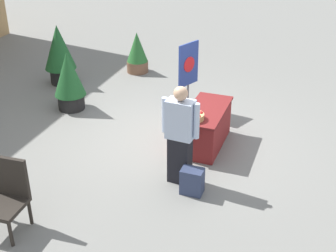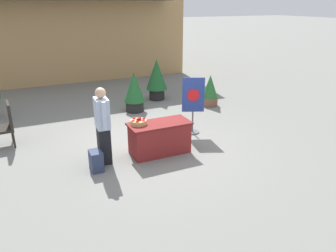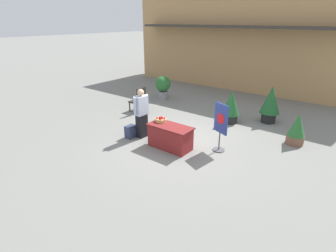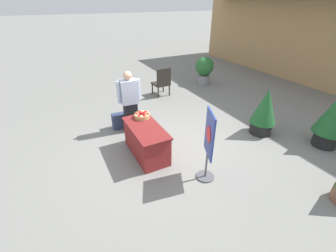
# 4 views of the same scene
# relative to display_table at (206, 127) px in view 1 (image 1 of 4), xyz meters

# --- Properties ---
(ground_plane) EXTENTS (120.00, 120.00, 0.00)m
(ground_plane) POSITION_rel_display_table_xyz_m (0.00, 0.62, -0.36)
(ground_plane) COLOR slate
(display_table) EXTENTS (1.38, 0.65, 0.72)m
(display_table) POSITION_rel_display_table_xyz_m (0.00, 0.00, 0.00)
(display_table) COLOR maroon
(display_table) RESTS_ON ground_plane
(apple_basket) EXTENTS (0.36, 0.36, 0.16)m
(apple_basket) POSITION_rel_display_table_xyz_m (-0.45, 0.11, 0.42)
(apple_basket) COLOR tan
(apple_basket) RESTS_ON display_table
(person_visitor) EXTENTS (0.29, 0.61, 1.63)m
(person_visitor) POSITION_rel_display_table_xyz_m (-1.24, 0.08, 0.47)
(person_visitor) COLOR black
(person_visitor) RESTS_ON ground_plane
(backpack) EXTENTS (0.24, 0.34, 0.42)m
(backpack) POSITION_rel_display_table_xyz_m (-1.50, -0.21, -0.15)
(backpack) COLOR #2D3856
(backpack) RESTS_ON ground_plane
(poster_board) EXTENTS (0.53, 0.36, 1.46)m
(poster_board) POSITION_rel_display_table_xyz_m (1.27, 0.75, 0.43)
(poster_board) COLOR #4C4C51
(poster_board) RESTS_ON ground_plane
(patio_chair) EXTENTS (0.58, 0.58, 1.04)m
(patio_chair) POSITION_rel_display_table_xyz_m (-3.10, 1.93, 0.19)
(patio_chair) COLOR #28231E
(patio_chair) RESTS_ON ground_plane
(potted_plant_far_left) EXTENTS (0.53, 0.53, 1.01)m
(potted_plant_far_left) POSITION_rel_display_table_xyz_m (2.97, 2.61, 0.14)
(potted_plant_far_left) COLOR brown
(potted_plant_far_left) RESTS_ON ground_plane
(potted_plant_near_left) EXTENTS (0.66, 0.66, 1.25)m
(potted_plant_near_left) POSITION_rel_display_table_xyz_m (0.53, 3.08, 0.30)
(potted_plant_near_left) COLOR black
(potted_plant_near_left) RESTS_ON ground_plane
(potted_plant_near_right) EXTENTS (0.73, 0.73, 1.41)m
(potted_plant_near_right) POSITION_rel_display_table_xyz_m (1.68, 4.01, 0.41)
(potted_plant_near_right) COLOR black
(potted_plant_near_right) RESTS_ON ground_plane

